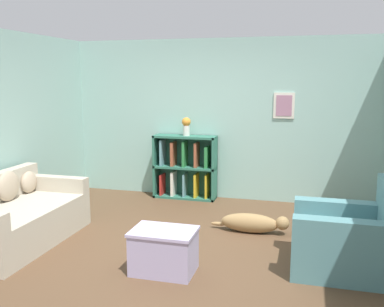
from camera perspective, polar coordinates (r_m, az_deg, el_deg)
The scene contains 8 objects.
ground_plane at distance 5.20m, azimuth -1.18°, elevation -12.23°, with size 14.00×14.00×0.00m, color brown.
wall_back at distance 7.03m, azimuth 3.96°, elevation 4.53°, with size 5.60×0.13×2.60m.
couch at distance 5.62m, azimuth -22.66°, elevation -7.92°, with size 0.95×1.76×0.83m.
bookshelf at distance 7.08m, azimuth -0.90°, elevation -1.82°, with size 1.03×0.31×1.05m.
recliner_chair at distance 4.74m, azimuth 20.44°, elevation -10.76°, with size 1.03×0.85×0.96m.
coffee_table at distance 4.48m, azimuth -3.79°, elevation -12.67°, with size 0.65×0.46×0.45m.
dog at distance 5.63m, azimuth 8.12°, elevation -9.16°, with size 1.02×0.22×0.25m.
vase at distance 6.94m, azimuth -0.76°, elevation 3.77°, with size 0.14×0.14×0.30m.
Camera 1 is at (1.35, -4.62, 1.96)m, focal length 40.00 mm.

